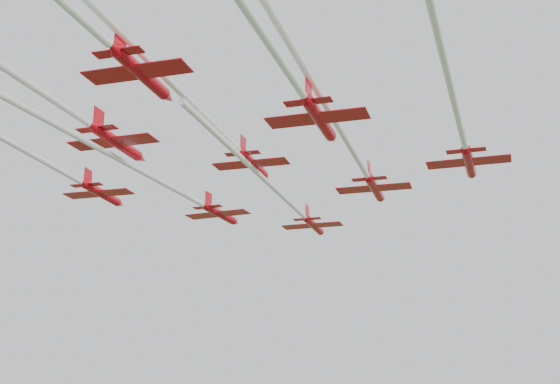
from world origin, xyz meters
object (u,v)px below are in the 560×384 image
Objects in this scene: jet_row2_right at (349,145)px; jet_row4_left at (57,103)px; jet_row4_right at (291,77)px; jet_row2_left at (163,183)px; jet_row3_right at (459,120)px; jet_lead at (290,203)px; jet_row3_left at (55,167)px; jet_row3_mid at (199,110)px.

jet_row2_right reaches higher than jet_row4_left.
jet_row4_right is at bearing -90.51° from jet_row2_right.
jet_row2_left is 1.09× the size of jet_row3_right.
jet_row4_left reaches higher than jet_row4_right.
jet_row2_right is 14.46m from jet_row3_right.
jet_row2_right reaches higher than jet_row4_right.
jet_lead is 1.00× the size of jet_row3_right.
jet_lead reaches higher than jet_row3_right.
jet_row3_mid is (22.38, -1.22, 0.98)m from jet_row3_left.
jet_row2_right is 1.04× the size of jet_row3_mid.
jet_row2_left is at bearing 125.24° from jet_row3_mid.
jet_lead reaches higher than jet_row3_left.
jet_row2_right is at bearing 8.17° from jet_row3_left.
jet_row4_left is (6.26, -19.76, 1.45)m from jet_row2_left.
jet_row2_left is (-3.03, -20.20, -1.72)m from jet_lead.
jet_row2_right reaches higher than jet_row2_left.
jet_row4_left is (-13.60, -27.22, -1.09)m from jet_row2_right.
jet_row4_right is at bearing -29.59° from jet_row3_left.
jet_row4_left is (14.91, -11.54, 0.10)m from jet_row3_left.
jet_row4_right is at bearing -73.92° from jet_lead.
jet_row3_mid reaches higher than jet_lead.
jet_row3_left is 1.06× the size of jet_row4_right.
jet_row3_left reaches higher than jet_row4_right.
jet_lead is at bearing 66.74° from jet_row2_left.
jet_row2_left is 1.29× the size of jet_row4_right.
jet_lead is 30.73m from jet_row3_left.
jet_row4_left is 22.12m from jet_row4_right.
jet_row4_right is at bearing -38.21° from jet_row3_mid.
jet_row2_left is 20.78m from jet_row4_left.
jet_row4_left is at bearing -58.38° from jet_row3_left.
jet_row2_left is 1.18× the size of jet_row4_left.
jet_row3_right is at bearing -47.66° from jet_lead.
jet_row2_right reaches higher than jet_lead.
jet_row3_right is at bearing 51.07° from jet_row4_right.
jet_row3_left is 0.77× the size of jet_row3_mid.
jet_row3_right is (33.76, 3.84, 0.89)m from jet_row2_left.
jet_row3_right is (30.73, -16.36, -0.84)m from jet_lead.
jet_row2_right is 1.43× the size of jet_row4_right.
jet_row3_right is 18.82m from jet_row4_right.
jet_row3_left is at bearing -131.98° from jet_lead.
jet_row3_left is 22.43m from jet_row3_mid.
jet_row2_left is 21.37m from jet_row2_right.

